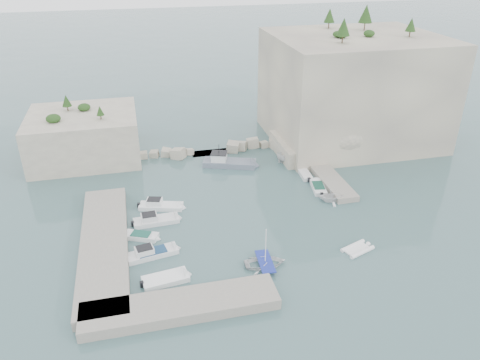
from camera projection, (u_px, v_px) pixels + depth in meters
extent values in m
plane|color=#436365|center=(252.00, 225.00, 55.83)|extent=(400.00, 400.00, 0.00)
cube|color=beige|center=(352.00, 89.00, 76.54)|extent=(26.00, 22.00, 17.00)
cube|color=beige|center=(303.00, 147.00, 73.49)|extent=(8.00, 10.00, 2.50)
cube|color=beige|center=(85.00, 136.00, 71.67)|extent=(16.00, 14.00, 7.00)
cube|color=#9E9689|center=(104.00, 245.00, 51.20)|extent=(5.00, 24.00, 1.10)
cube|color=#9E9689|center=(181.00, 306.00, 42.72)|extent=(18.00, 4.00, 1.10)
cube|color=#9E9689|center=(325.00, 174.00, 67.07)|extent=(3.00, 16.00, 0.80)
cube|color=beige|center=(210.00, 149.00, 74.30)|extent=(28.00, 3.00, 1.40)
imported|color=white|center=(265.00, 265.00, 48.93)|extent=(4.53, 3.36, 0.90)
imported|color=white|center=(331.00, 201.00, 60.80)|extent=(4.02, 3.66, 1.82)
imported|color=silver|center=(293.00, 164.00, 70.95)|extent=(5.43, 3.67, 1.96)
cylinder|color=white|center=(266.00, 245.00, 47.75)|extent=(0.10, 0.10, 4.20)
cone|color=#1E4219|center=(344.00, 27.00, 66.23)|extent=(1.96, 1.96, 2.45)
cone|color=#1E4219|center=(366.00, 14.00, 75.50)|extent=(2.24, 2.24, 2.80)
cone|color=#1E4219|center=(411.00, 25.00, 70.64)|extent=(1.57, 1.57, 1.96)
cone|color=#1E4219|center=(330.00, 15.00, 77.30)|extent=(1.79, 1.79, 2.24)
cone|color=#1E4219|center=(66.00, 100.00, 70.62)|extent=(1.40, 1.40, 1.75)
cone|color=#1E4219|center=(100.00, 111.00, 67.49)|extent=(1.12, 1.12, 1.40)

